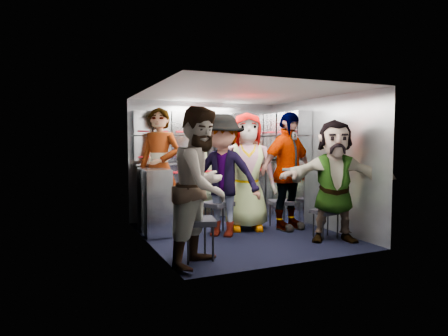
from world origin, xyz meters
name	(u,v)px	position (x,y,z in m)	size (l,w,h in m)	color
floor	(242,235)	(0.00, 0.00, 0.00)	(3.00, 3.00, 0.00)	black
wall_back	(206,160)	(0.00, 1.50, 1.05)	(2.80, 0.04, 2.10)	gray
wall_left	(149,167)	(-1.40, 0.00, 1.05)	(0.04, 3.00, 2.10)	gray
wall_right	(320,163)	(1.40, 0.00, 1.05)	(0.04, 3.00, 2.10)	gray
ceiling	(243,93)	(0.00, 0.00, 2.10)	(2.80, 3.00, 0.02)	silver
cart_bank_back	(210,192)	(0.00, 1.29, 0.49)	(2.68, 0.38, 0.99)	#979DA6
cart_bank_left	(154,202)	(-1.19, 0.56, 0.49)	(0.38, 0.76, 0.99)	#979DA6
counter	(210,163)	(0.00, 1.29, 1.01)	(2.68, 0.42, 0.03)	#B3B5BA
locker_bank_back	(209,136)	(0.00, 1.35, 1.49)	(2.68, 0.28, 0.82)	#979DA6
locker_bank_right	(288,136)	(1.25, 0.70, 1.49)	(0.28, 1.00, 0.82)	#979DA6
right_cabinet	(291,192)	(1.25, 0.60, 0.50)	(0.28, 1.20, 1.00)	#979DA6
coffee_niche	(217,137)	(0.18, 1.41, 1.47)	(0.46, 0.16, 0.84)	black
red_latch_strip	(214,171)	(0.00, 1.09, 0.88)	(2.60, 0.02, 0.03)	#B00E1B
jump_seat_near_left	(197,224)	(-1.05, -0.91, 0.44)	(0.49, 0.48, 0.49)	black
jump_seat_mid_left	(217,206)	(-0.30, 0.25, 0.42)	(0.52, 0.51, 0.48)	black
jump_seat_center	(242,204)	(0.24, 0.49, 0.37)	(0.47, 0.46, 0.42)	black
jump_seat_mid_right	(281,204)	(0.82, 0.23, 0.38)	(0.45, 0.43, 0.43)	black
jump_seat_near_right	(326,213)	(1.02, -0.66, 0.36)	(0.39, 0.37, 0.41)	black
attendant_standing	(160,168)	(-1.01, 0.92, 0.96)	(0.70, 0.46, 1.93)	black
attendant_arc_a	(202,186)	(-1.05, -1.09, 0.90)	(0.87, 0.68, 1.79)	black
attendant_arc_b	(222,176)	(-0.30, 0.07, 0.90)	(1.16, 0.67, 1.79)	black
attendant_arc_c	(247,171)	(0.24, 0.31, 0.92)	(0.90, 0.59, 1.85)	black
attendant_arc_d	(287,171)	(0.82, 0.05, 0.93)	(1.09, 0.45, 1.86)	black
attendant_arc_e	(335,181)	(1.02, -0.84, 0.85)	(1.58, 0.50, 1.70)	black
bottle_left	(181,155)	(-0.55, 1.24, 1.16)	(0.06, 0.06, 0.26)	white
bottle_mid	(181,156)	(-0.56, 1.24, 1.14)	(0.07, 0.07, 0.22)	white
bottle_right	(231,155)	(0.38, 1.24, 1.15)	(0.06, 0.06, 0.25)	white
cup_left	(150,160)	(-1.09, 1.23, 1.08)	(0.07, 0.07, 0.10)	#CAB78F
cup_right	(252,159)	(0.80, 1.23, 1.08)	(0.07, 0.07, 0.09)	#CAB78F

